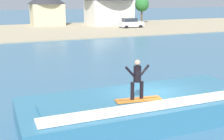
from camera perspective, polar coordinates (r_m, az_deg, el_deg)
name	(u,v)px	position (r m, az deg, el deg)	size (l,w,h in m)	color
ground_plane	(149,115)	(14.50, 7.01, -8.49)	(260.00, 260.00, 0.00)	#3C6988
wave_crest	(141,108)	(13.74, 5.58, -7.19)	(10.83, 4.25, 1.20)	teal
surfboard	(138,100)	(12.78, 5.06, -5.64)	(2.02, 0.69, 0.06)	orange
surfer	(137,77)	(12.51, 4.85, -1.40)	(1.13, 0.32, 1.70)	black
shoreline_bank	(34,31)	(51.27, -14.75, 7.25)	(120.00, 24.83, 0.15)	tan
car_far_shore	(131,23)	(54.42, 3.61, 8.94)	(4.33, 2.25, 1.86)	silver
house_gabled_white	(109,6)	(59.82, -0.65, 12.16)	(10.11, 10.11, 6.72)	silver
house_small_cottage	(47,6)	(60.77, -12.38, 11.78)	(7.41, 7.41, 6.71)	beige
tree_tall_bare	(142,5)	(64.20, 5.74, 12.31)	(2.91, 2.91, 5.44)	brown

